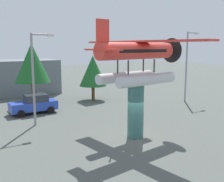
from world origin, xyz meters
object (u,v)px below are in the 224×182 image
object	(u,v)px
streetlight_secondary	(188,62)
storefront_building	(4,78)
display_pedestal	(136,111)
tree_east	(32,63)
car_mid_blue	(34,104)
streetlight_primary	(36,72)
tree_center_back	(93,71)
floatplane_monument	(138,58)

from	to	relation	value
streetlight_secondary	storefront_building	size ratio (longest dim) A/B	0.59
display_pedestal	streetlight_secondary	world-z (taller)	streetlight_secondary
display_pedestal	tree_east	size ratio (longest dim) A/B	0.57
display_pedestal	car_mid_blue	world-z (taller)	display_pedestal
storefront_building	tree_east	bearing A→B (deg)	-82.62
car_mid_blue	tree_east	world-z (taller)	tree_east
car_mid_blue	tree_east	bearing A→B (deg)	-106.00
display_pedestal	streetlight_primary	xyz separation A→B (m)	(-4.76, 6.51, 2.34)
display_pedestal	tree_center_back	world-z (taller)	tree_center_back
streetlight_secondary	tree_center_back	world-z (taller)	streetlight_secondary
streetlight_primary	streetlight_secondary	xyz separation A→B (m)	(17.04, 0.20, 0.30)
streetlight_primary	streetlight_secondary	world-z (taller)	streetlight_secondary
car_mid_blue	tree_east	size ratio (longest dim) A/B	0.65
floatplane_monument	car_mid_blue	bearing A→B (deg)	103.68
display_pedestal	car_mid_blue	bearing A→B (deg)	110.72
floatplane_monument	storefront_building	world-z (taller)	floatplane_monument
display_pedestal	tree_center_back	bearing A→B (deg)	73.96
tree_east	tree_center_back	bearing A→B (deg)	-2.45
display_pedestal	floatplane_monument	bearing A→B (deg)	7.70
display_pedestal	tree_east	xyz separation A→B (m)	(-3.07, 13.30, 2.63)
car_mid_blue	streetlight_primary	bearing A→B (deg)	77.64
tree_east	tree_center_back	world-z (taller)	tree_east
storefront_building	tree_center_back	bearing A→B (deg)	-48.58
car_mid_blue	storefront_building	bearing A→B (deg)	-88.62
display_pedestal	floatplane_monument	size ratio (longest dim) A/B	0.35
car_mid_blue	storefront_building	xyz separation A→B (m)	(-0.28, 11.65, 1.32)
streetlight_secondary	floatplane_monument	bearing A→B (deg)	-151.17
streetlight_secondary	tree_center_back	bearing A→B (deg)	143.62
streetlight_primary	streetlight_secondary	distance (m)	17.04
tree_center_back	streetlight_secondary	bearing A→B (deg)	-36.38
display_pedestal	streetlight_primary	bearing A→B (deg)	126.14
display_pedestal	storefront_building	xyz separation A→B (m)	(-4.20, 22.00, 0.35)
storefront_building	tree_center_back	world-z (taller)	tree_center_back
streetlight_secondary	tree_center_back	xyz separation A→B (m)	(-8.55, 6.30, -1.10)
floatplane_monument	streetlight_secondary	world-z (taller)	streetlight_secondary
streetlight_primary	tree_east	xyz separation A→B (m)	(1.69, 6.79, 0.29)
display_pedestal	tree_east	world-z (taller)	tree_east
car_mid_blue	streetlight_secondary	size ratio (longest dim) A/B	0.54
streetlight_primary	tree_east	bearing A→B (deg)	76.05
streetlight_primary	car_mid_blue	bearing A→B (deg)	77.64
floatplane_monument	tree_east	bearing A→B (deg)	95.84
display_pedestal	storefront_building	size ratio (longest dim) A/B	0.28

